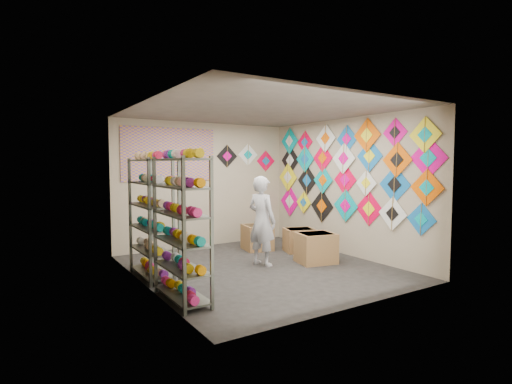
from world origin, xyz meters
TOP-DOWN VIEW (x-y plane):
  - ground at (0.00, 0.00)m, footprint 4.50×4.50m
  - room_walls at (0.00, 0.00)m, footprint 4.50×4.50m
  - shelf_rack_front at (-1.78, -0.85)m, footprint 0.40×1.10m
  - shelf_rack_back at (-1.78, 0.45)m, footprint 0.40×1.10m
  - string_spools at (-1.78, -0.20)m, footprint 0.12×2.36m
  - kite_wall_display at (1.98, 0.05)m, footprint 0.06×4.36m
  - back_wall_kites at (1.07, 2.24)m, footprint 1.56×0.02m
  - poster at (-0.80, 2.23)m, footprint 2.00×0.01m
  - shopkeeper at (0.12, 0.14)m, footprint 0.78×0.69m
  - carton_a at (1.05, -0.24)m, footprint 0.76×0.67m
  - carton_b at (1.37, 0.64)m, footprint 0.70×0.64m
  - carton_c at (0.75, 1.28)m, footprint 0.64×0.69m

SIDE VIEW (x-z plane):
  - ground at x=0.00m, z-range 0.00..0.00m
  - carton_b at x=1.37m, z-range 0.00..0.48m
  - carton_c at x=0.75m, z-range 0.00..0.52m
  - carton_a at x=1.05m, z-range 0.00..0.54m
  - shopkeeper at x=0.12m, z-range 0.00..1.59m
  - shelf_rack_front at x=-1.78m, z-range 0.00..1.90m
  - shelf_rack_back at x=-1.78m, z-range 0.00..1.90m
  - string_spools at x=-1.78m, z-range 0.99..1.11m
  - kite_wall_display at x=1.98m, z-range 0.58..2.68m
  - room_walls at x=0.00m, z-range -0.61..3.89m
  - back_wall_kites at x=1.07m, z-range 1.63..2.29m
  - poster at x=-0.80m, z-range 1.45..2.55m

